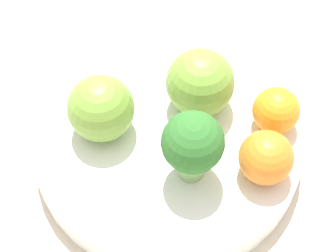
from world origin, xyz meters
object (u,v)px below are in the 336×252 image
(bowl, at_px, (168,142))
(broccoli, at_px, (193,145))
(orange_front, at_px, (276,111))
(orange_back, at_px, (266,158))
(apple_red, at_px, (200,83))
(apple_green, at_px, (101,108))

(bowl, distance_m, broccoli, 0.07)
(broccoli, bearing_deg, orange_front, -15.25)
(orange_back, bearing_deg, apple_red, 76.66)
(orange_front, bearing_deg, apple_red, 111.78)
(broccoli, height_order, orange_front, broccoli)
(apple_green, xyz_separation_m, orange_back, (0.05, -0.12, -0.01))
(broccoli, distance_m, orange_back, 0.06)
(bowl, xyz_separation_m, broccoli, (-0.02, -0.04, 0.05))
(apple_red, distance_m, apple_green, 0.08)
(bowl, height_order, broccoli, broccoli)
(apple_red, bearing_deg, orange_front, -68.22)
(apple_green, bearing_deg, orange_back, -67.21)
(apple_green, bearing_deg, apple_red, -31.64)
(apple_green, relative_size, orange_front, 1.39)
(broccoli, height_order, orange_back, broccoli)
(bowl, relative_size, broccoli, 3.38)
(bowl, xyz_separation_m, orange_back, (0.02, -0.08, 0.04))
(broccoli, height_order, apple_red, broccoli)
(bowl, distance_m, apple_green, 0.07)
(bowl, height_order, apple_red, apple_red)
(orange_front, bearing_deg, orange_back, -154.65)
(bowl, relative_size, apple_red, 3.94)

